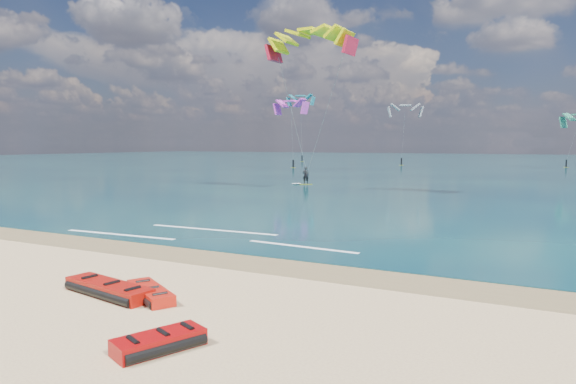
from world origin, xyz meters
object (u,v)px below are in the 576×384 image
(packed_kite_mid, at_px, (151,298))
(packed_kite_right, at_px, (159,350))
(kitesurfer_main, at_px, (308,105))
(packed_kite_left, at_px, (109,295))

(packed_kite_mid, relative_size, packed_kite_right, 1.18)
(kitesurfer_main, bearing_deg, packed_kite_mid, -113.11)
(packed_kite_left, bearing_deg, kitesurfer_main, 115.41)
(packed_kite_mid, xyz_separation_m, kitesurfer_main, (-10.53, 33.86, 7.93))
(packed_kite_right, distance_m, kitesurfer_main, 39.73)
(packed_kite_left, height_order, packed_kite_right, packed_kite_left)
(packed_kite_right, height_order, kitesurfer_main, kitesurfer_main)
(packed_kite_right, relative_size, kitesurfer_main, 0.14)
(packed_kite_left, relative_size, kitesurfer_main, 0.22)
(packed_kite_right, bearing_deg, packed_kite_left, 82.16)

